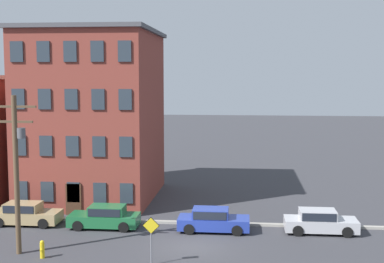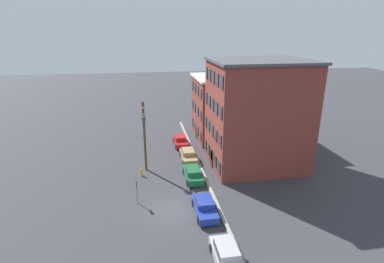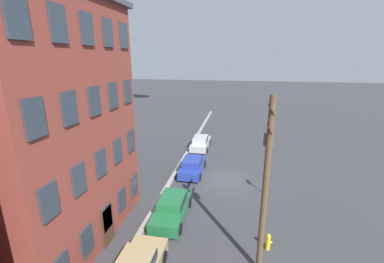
{
  "view_description": "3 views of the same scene",
  "coord_description": "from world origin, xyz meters",
  "views": [
    {
      "loc": [
        2.87,
        -29.26,
        9.64
      ],
      "look_at": [
        -0.45,
        4.82,
        6.02
      ],
      "focal_mm": 50.0,
      "sensor_mm": 36.0,
      "label": 1
    },
    {
      "loc": [
        24.65,
        -2.14,
        16.3
      ],
      "look_at": [
        -1.92,
        2.31,
        7.16
      ],
      "focal_mm": 28.0,
      "sensor_mm": 36.0,
      "label": 2
    },
    {
      "loc": [
        -19.85,
        -0.9,
        9.99
      ],
      "look_at": [
        0.38,
        2.95,
        4.06
      ],
      "focal_mm": 24.0,
      "sensor_mm": 36.0,
      "label": 3
    }
  ],
  "objects": [
    {
      "name": "apartment_midblock",
      "position": [
        -8.79,
        11.52,
        6.58
      ],
      "size": [
        9.81,
        11.56,
        13.13
      ],
      "color": "brown",
      "rests_on": "ground_plane"
    },
    {
      "name": "caution_sign",
      "position": [
        -1.75,
        -3.22,
        1.66
      ],
      "size": [
        0.88,
        0.08,
        2.5
      ],
      "color": "slate",
      "rests_on": "ground_plane"
    },
    {
      "name": "car_green",
      "position": [
        -5.81,
        3.08,
        0.75
      ],
      "size": [
        4.4,
        1.92,
        1.43
      ],
      "color": "#1E6638",
      "rests_on": "ground_plane"
    },
    {
      "name": "car_tan",
      "position": [
        -11.18,
        3.36,
        0.75
      ],
      "size": [
        4.4,
        1.92,
        1.43
      ],
      "color": "tan",
      "rests_on": "ground_plane"
    },
    {
      "name": "car_silver",
      "position": [
        7.56,
        3.32,
        0.75
      ],
      "size": [
        4.4,
        1.92,
        1.43
      ],
      "color": "#B7B7BC",
      "rests_on": "ground_plane"
    },
    {
      "name": "utility_pole",
      "position": [
        -9.16,
        -2.19,
        4.83
      ],
      "size": [
        2.4,
        0.44,
        8.59
      ],
      "color": "brown",
      "rests_on": "ground_plane"
    },
    {
      "name": "ground_plane",
      "position": [
        0.0,
        0.0,
        0.0
      ],
      "size": [
        200.0,
        200.0,
        0.0
      ],
      "primitive_type": "plane",
      "color": "#38383D"
    },
    {
      "name": "kerb_strip",
      "position": [
        0.0,
        4.5,
        0.08
      ],
      "size": [
        56.0,
        0.36,
        0.16
      ],
      "primitive_type": "cube",
      "color": "#9E998E",
      "rests_on": "ground_plane"
    },
    {
      "name": "fire_hydrant",
      "position": [
        -7.67,
        -2.76,
        0.48
      ],
      "size": [
        0.24,
        0.34,
        0.96
      ],
      "color": "yellow",
      "rests_on": "ground_plane"
    },
    {
      "name": "car_blue",
      "position": [
        1.0,
        3.02,
        0.75
      ],
      "size": [
        4.4,
        1.92,
        1.43
      ],
      "color": "#233899",
      "rests_on": "ground_plane"
    }
  ]
}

